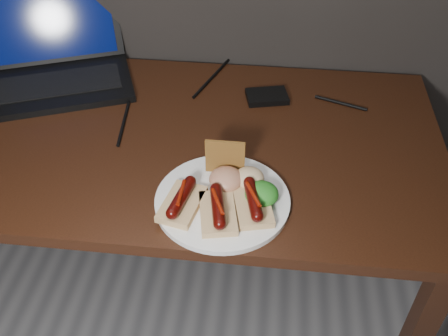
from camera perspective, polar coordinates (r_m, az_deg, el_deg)
desk at (r=1.29m, az=-7.73°, el=0.82°), size 1.40×0.70×0.75m
laptop at (r=1.48m, az=-18.80°, el=11.54°), size 0.48×0.44×0.25m
hard_drive at (r=1.34m, az=4.93°, el=8.15°), size 0.12×0.10×0.02m
desk_cables at (r=1.34m, az=-7.60°, el=7.61°), size 0.98×0.43×0.01m
plate at (r=1.04m, az=-0.18°, el=-3.73°), size 0.33×0.33×0.01m
bread_sausage_left at (r=1.01m, az=-4.85°, el=-3.78°), size 0.09×0.13×0.04m
bread_sausage_center at (r=0.99m, az=-0.71°, el=-4.81°), size 0.09×0.13×0.04m
bread_sausage_right at (r=1.00m, az=3.32°, el=-3.99°), size 0.09×0.13×0.04m
crispbread at (r=1.07m, az=0.12°, el=1.26°), size 0.09×0.01×0.08m
salad_greens at (r=1.02m, az=4.33°, el=-2.95°), size 0.07×0.07×0.04m
salsa_mound at (r=1.05m, az=0.24°, el=-1.26°), size 0.07×0.07×0.04m
coleslaw_mound at (r=1.06m, az=2.89°, el=-1.13°), size 0.06×0.06×0.04m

